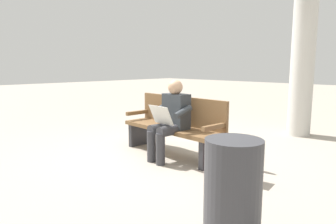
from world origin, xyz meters
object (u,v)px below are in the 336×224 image
object	(u,v)px
backpack	(232,162)
support_pillar	(303,58)
bench_near	(175,125)
trash_bin	(232,194)
person_seated	(171,118)

from	to	relation	value
backpack	support_pillar	xyz separation A→B (m)	(0.42, -3.00, 1.30)
bench_near	backpack	xyz separation A→B (m)	(-1.25, 0.28, -0.24)
bench_near	backpack	world-z (taller)	bench_near
support_pillar	trash_bin	size ratio (longest dim) A/B	3.59
person_seated	bench_near	bearing A→B (deg)	-55.62
bench_near	support_pillar	size ratio (longest dim) A/B	0.60
trash_bin	backpack	bearing A→B (deg)	-56.83
trash_bin	bench_near	bearing A→B (deg)	-36.15
bench_near	support_pillar	world-z (taller)	support_pillar
person_seated	support_pillar	world-z (taller)	support_pillar
bench_near	person_seated	xyz separation A→B (m)	(-0.15, 0.24, 0.17)
bench_near	trash_bin	bearing A→B (deg)	146.25
support_pillar	person_seated	bearing A→B (deg)	77.05
backpack	person_seated	bearing A→B (deg)	-2.12
person_seated	trash_bin	bearing A→B (deg)	148.91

